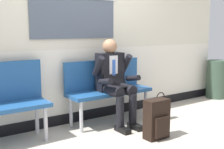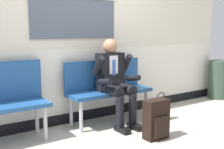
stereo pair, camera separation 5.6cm
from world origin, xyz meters
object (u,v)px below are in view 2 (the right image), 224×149
Objects in this scene: backpack at (157,120)px; person_seated at (115,80)px; bench_with_person at (107,86)px; handbag at (161,110)px; trash_bin at (218,79)px.

person_seated is at bearing 98.47° from backpack.
handbag is at bearing -34.00° from bench_with_person.
trash_bin is at bearing 20.25° from backpack.
trash_bin is at bearing 3.81° from person_seated.
bench_with_person is 1.71× the size of trash_bin.
trash_bin is at bearing 12.17° from handbag.
backpack is at bearing -83.29° from bench_with_person.
trash_bin is at bearing -0.54° from bench_with_person.
trash_bin is (2.52, 0.93, 0.13)m from backpack.
bench_with_person is 1.05× the size of person_seated.
trash_bin reaches higher than backpack.
person_seated is 2.65m from trash_bin.
backpack is 0.75m from handbag.
person_seated is at bearing -176.19° from trash_bin.
backpack is (0.11, -0.76, -0.41)m from person_seated.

